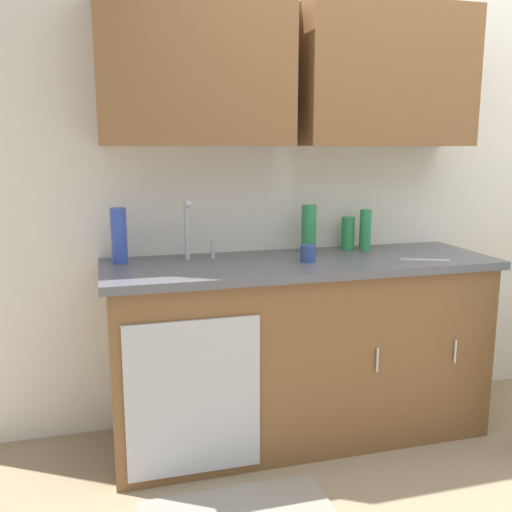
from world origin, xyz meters
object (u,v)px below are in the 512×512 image
at_px(cup_by_sink, 308,253).
at_px(bottle_soap, 309,229).
at_px(bottle_water_tall, 348,233).
at_px(bottle_cleaner_spray, 119,236).
at_px(sink, 200,268).
at_px(knife_on_counter, 424,260).
at_px(bottle_dish_liquid, 365,230).

bearing_deg(cup_by_sink, bottle_soap, 68.73).
distance_m(bottle_water_tall, bottle_cleaner_spray, 1.23).
relative_size(bottle_water_tall, bottle_cleaner_spray, 0.67).
distance_m(sink, knife_on_counter, 1.11).
distance_m(bottle_water_tall, bottle_soap, 0.25).
xyz_separation_m(sink, bottle_soap, (0.61, 0.16, 0.14)).
relative_size(bottle_cleaner_spray, cup_by_sink, 3.22).
height_order(bottle_water_tall, cup_by_sink, bottle_water_tall).
height_order(bottle_cleaner_spray, knife_on_counter, bottle_cleaner_spray).
height_order(sink, knife_on_counter, sink).
xyz_separation_m(sink, bottle_water_tall, (0.86, 0.20, 0.10)).
distance_m(bottle_water_tall, knife_on_counter, 0.47).
bearing_deg(bottle_dish_liquid, bottle_soap, 178.19).
bearing_deg(bottle_cleaner_spray, bottle_dish_liquid, 0.11).
distance_m(bottle_water_tall, bottle_dish_liquid, 0.10).
bearing_deg(cup_by_sink, sink, 172.47).
bearing_deg(bottle_water_tall, knife_on_counter, -58.69).
relative_size(bottle_water_tall, bottle_soap, 0.70).
bearing_deg(bottle_cleaner_spray, sink, -21.97).
distance_m(bottle_dish_liquid, cup_by_sink, 0.47).
xyz_separation_m(bottle_dish_liquid, knife_on_counter, (0.16, -0.34, -0.11)).
xyz_separation_m(sink, bottle_cleaner_spray, (-0.37, 0.15, 0.15)).
bearing_deg(bottle_water_tall, bottle_cleaner_spray, -177.67).
relative_size(bottle_soap, knife_on_counter, 1.06).
bearing_deg(knife_on_counter, sink, 13.77).
height_order(sink, bottle_water_tall, sink).
relative_size(bottle_soap, bottle_cleaner_spray, 0.95).
xyz_separation_m(bottle_water_tall, bottle_dish_liquid, (0.08, -0.05, 0.02)).
bearing_deg(bottle_dish_liquid, bottle_water_tall, 149.67).
xyz_separation_m(bottle_dish_liquid, cup_by_sink, (-0.41, -0.22, -0.07)).
xyz_separation_m(bottle_soap, bottle_dish_liquid, (0.32, -0.01, -0.02)).
xyz_separation_m(sink, bottle_dish_liquid, (0.94, 0.15, 0.13)).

